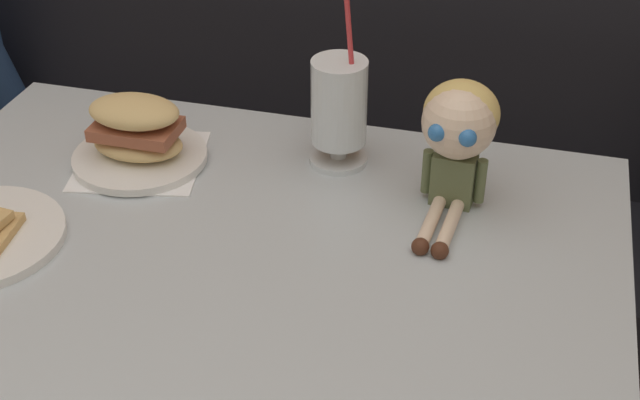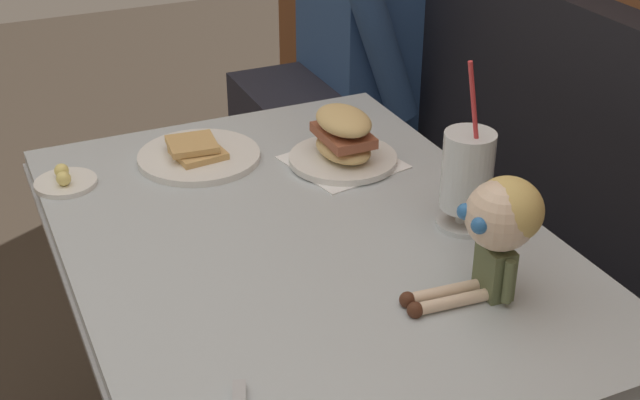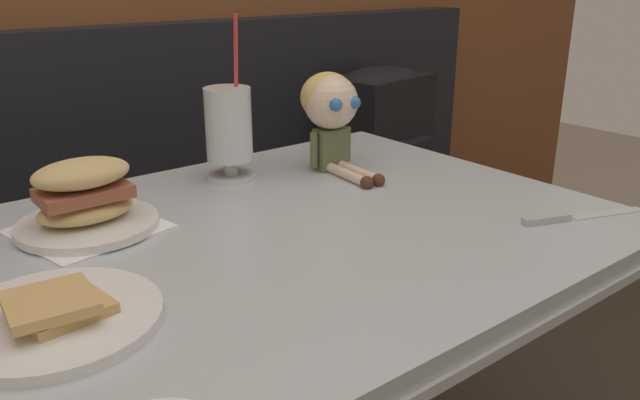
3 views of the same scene
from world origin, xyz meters
TOP-DOWN VIEW (x-y plane):
  - booth_bench at (0.00, 0.81)m, footprint 2.60×0.48m
  - diner_table at (0.00, 0.18)m, footprint 1.11×0.81m
  - milkshake_glass at (0.09, 0.45)m, footprint 0.10×0.10m
  - sandwich_plate at (-0.23, 0.36)m, footprint 0.24×0.24m
  - seated_doll at (0.28, 0.38)m, footprint 0.12×0.22m

SIDE VIEW (x-z plane):
  - booth_bench at x=0.00m, z-range -0.17..0.83m
  - diner_table at x=0.00m, z-range 0.17..0.91m
  - sandwich_plate at x=-0.23m, z-range 0.73..0.84m
  - milkshake_glass at x=0.09m, z-range 0.68..1.00m
  - seated_doll at x=0.28m, z-range 0.77..0.97m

